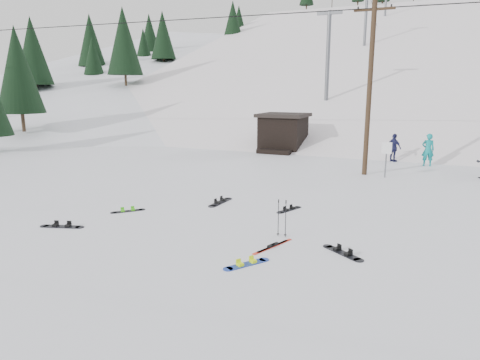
% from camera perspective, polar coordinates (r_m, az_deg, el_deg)
% --- Properties ---
extents(ground, '(200.00, 200.00, 0.00)m').
position_cam_1_polar(ground, '(11.63, -4.55, -10.82)').
color(ground, white).
rests_on(ground, ground).
extents(ski_slope, '(60.00, 85.24, 65.97)m').
position_cam_1_polar(ski_slope, '(66.64, 19.17, -2.99)').
color(ski_slope, white).
rests_on(ski_slope, ground).
extents(ridge_left, '(47.54, 95.03, 58.38)m').
position_cam_1_polar(ridge_left, '(72.32, -11.02, -0.57)').
color(ridge_left, white).
rests_on(ridge_left, ground).
extents(treeline_left, '(20.00, 64.00, 10.00)m').
position_cam_1_polar(treeline_left, '(63.21, -14.14, 7.59)').
color(treeline_left, black).
rests_on(treeline_left, ground).
extents(treeline_crest, '(50.00, 6.00, 10.00)m').
position_cam_1_polar(treeline_crest, '(95.60, 21.52, 8.51)').
color(treeline_crest, black).
rests_on(treeline_crest, ski_slope).
extents(utility_pole, '(2.00, 0.26, 9.00)m').
position_cam_1_polar(utility_pole, '(23.57, 16.91, 11.95)').
color(utility_pole, '#3A2819').
rests_on(utility_pole, ground).
extents(trail_sign, '(0.50, 0.09, 1.85)m').
position_cam_1_polar(trail_sign, '(23.25, 18.94, 3.39)').
color(trail_sign, '#595B60').
rests_on(trail_sign, ground).
extents(lift_hut, '(3.40, 4.10, 2.75)m').
position_cam_1_polar(lift_hut, '(32.13, 5.76, 6.36)').
color(lift_hut, black).
rests_on(lift_hut, ground).
extents(lift_tower_near, '(2.20, 0.36, 8.00)m').
position_cam_1_polar(lift_tower_near, '(40.56, 11.67, 16.54)').
color(lift_tower_near, '#595B60').
rests_on(lift_tower_near, ski_slope).
extents(lift_tower_mid, '(2.20, 0.36, 8.00)m').
position_cam_1_polar(lift_tower_mid, '(60.87, 16.49, 20.89)').
color(lift_tower_mid, '#595B60').
rests_on(lift_tower_mid, ski_slope).
extents(hero_snowboard, '(0.88, 1.21, 0.10)m').
position_cam_1_polar(hero_snowboard, '(11.41, 0.87, -11.11)').
color(hero_snowboard, '#1938A5').
rests_on(hero_snowboard, ground).
extents(hero_skis, '(0.65, 1.64, 0.09)m').
position_cam_1_polar(hero_skis, '(12.65, 4.39, -8.76)').
color(hero_skis, red).
rests_on(hero_skis, ground).
extents(ski_poles, '(0.32, 0.09, 1.18)m').
position_cam_1_polar(ski_poles, '(13.36, 5.62, -5.02)').
color(ski_poles, black).
rests_on(ski_poles, ground).
extents(board_scatter_a, '(1.45, 0.68, 0.11)m').
position_cam_1_polar(board_scatter_a, '(15.53, -22.66, -5.70)').
color(board_scatter_a, black).
rests_on(board_scatter_a, ground).
extents(board_scatter_b, '(0.36, 1.65, 0.12)m').
position_cam_1_polar(board_scatter_b, '(17.35, -2.64, -2.94)').
color(board_scatter_b, black).
rests_on(board_scatter_b, ground).
extents(board_scatter_c, '(0.94, 1.02, 0.09)m').
position_cam_1_polar(board_scatter_c, '(16.66, -14.72, -3.99)').
color(board_scatter_c, black).
rests_on(board_scatter_c, ground).
extents(board_scatter_d, '(1.28, 0.97, 0.10)m').
position_cam_1_polar(board_scatter_d, '(12.47, 13.52, -9.38)').
color(board_scatter_d, black).
rests_on(board_scatter_d, ground).
extents(board_scatter_f, '(0.65, 1.26, 0.09)m').
position_cam_1_polar(board_scatter_f, '(16.39, 6.57, -3.92)').
color(board_scatter_f, black).
rests_on(board_scatter_f, ground).
extents(skier_teal, '(0.79, 0.60, 1.95)m').
position_cam_1_polar(skier_teal, '(27.78, 23.77, 3.70)').
color(skier_teal, '#0D8385').
rests_on(skier_teal, ground).
extents(skier_navy, '(1.10, 0.94, 1.77)m').
position_cam_1_polar(skier_navy, '(28.68, 19.84, 4.07)').
color(skier_navy, '#1B1D45').
rests_on(skier_navy, ground).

